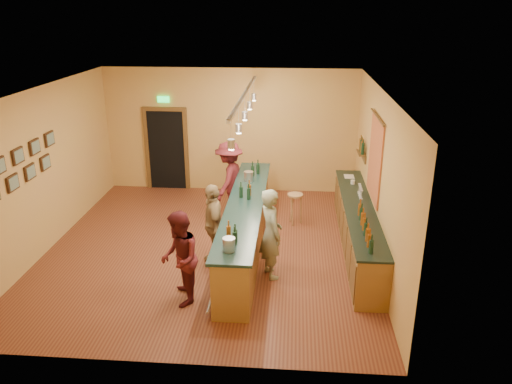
# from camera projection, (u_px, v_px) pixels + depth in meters

# --- Properties ---
(floor) EXTENTS (7.00, 7.00, 0.00)m
(floor) POSITION_uv_depth(u_px,v_px,m) (210.00, 248.00, 10.18)
(floor) COLOR #5B291A
(floor) RESTS_ON ground
(ceiling) EXTENTS (6.50, 7.00, 0.02)m
(ceiling) POSITION_uv_depth(u_px,v_px,m) (204.00, 90.00, 9.05)
(ceiling) COLOR silver
(ceiling) RESTS_ON wall_back
(wall_back) EXTENTS (6.50, 0.02, 3.20)m
(wall_back) POSITION_uv_depth(u_px,v_px,m) (230.00, 131.00, 12.88)
(wall_back) COLOR gold
(wall_back) RESTS_ON floor
(wall_front) EXTENTS (6.50, 0.02, 3.20)m
(wall_front) POSITION_uv_depth(u_px,v_px,m) (161.00, 261.00, 6.35)
(wall_front) COLOR gold
(wall_front) RESTS_ON floor
(wall_left) EXTENTS (0.02, 7.00, 3.20)m
(wall_left) POSITION_uv_depth(u_px,v_px,m) (45.00, 170.00, 9.85)
(wall_left) COLOR gold
(wall_left) RESTS_ON floor
(wall_right) EXTENTS (0.02, 7.00, 3.20)m
(wall_right) POSITION_uv_depth(u_px,v_px,m) (378.00, 178.00, 9.37)
(wall_right) COLOR gold
(wall_right) RESTS_ON floor
(doorway) EXTENTS (1.15, 0.09, 2.48)m
(doorway) POSITION_uv_depth(u_px,v_px,m) (167.00, 148.00, 13.15)
(doorway) COLOR black
(doorway) RESTS_ON wall_back
(tapestry) EXTENTS (0.03, 1.40, 1.60)m
(tapestry) POSITION_uv_depth(u_px,v_px,m) (375.00, 159.00, 9.66)
(tapestry) COLOR maroon
(tapestry) RESTS_ON wall_right
(bottle_shelf) EXTENTS (0.17, 0.55, 0.54)m
(bottle_shelf) POSITION_uv_depth(u_px,v_px,m) (362.00, 148.00, 11.13)
(bottle_shelf) COLOR #503218
(bottle_shelf) RESTS_ON wall_right
(picture_grid) EXTENTS (0.06, 2.20, 0.70)m
(picture_grid) POSITION_uv_depth(u_px,v_px,m) (25.00, 164.00, 9.03)
(picture_grid) COLOR #382111
(picture_grid) RESTS_ON wall_left
(back_counter) EXTENTS (0.60, 4.55, 1.27)m
(back_counter) POSITION_uv_depth(u_px,v_px,m) (358.00, 228.00, 9.95)
(back_counter) COLOR brown
(back_counter) RESTS_ON floor
(tasting_bar) EXTENTS (0.73, 5.10, 1.38)m
(tasting_bar) POSITION_uv_depth(u_px,v_px,m) (246.00, 222.00, 9.91)
(tasting_bar) COLOR brown
(tasting_bar) RESTS_ON floor
(pendant_track) EXTENTS (0.11, 4.60, 0.50)m
(pendant_track) POSITION_uv_depth(u_px,v_px,m) (245.00, 103.00, 9.07)
(pendant_track) COLOR silver
(pendant_track) RESTS_ON ceiling
(bartender) EXTENTS (0.61, 0.72, 1.68)m
(bartender) POSITION_uv_depth(u_px,v_px,m) (271.00, 233.00, 8.87)
(bartender) COLOR gray
(bartender) RESTS_ON floor
(customer_a) EXTENTS (0.77, 0.89, 1.60)m
(customer_a) POSITION_uv_depth(u_px,v_px,m) (180.00, 259.00, 8.08)
(customer_a) COLOR #59191E
(customer_a) RESTS_ON floor
(customer_b) EXTENTS (0.61, 1.00, 1.60)m
(customer_b) POSITION_uv_depth(u_px,v_px,m) (213.00, 225.00, 9.33)
(customer_b) COLOR #997A51
(customer_b) RESTS_ON floor
(customer_c) EXTENTS (0.90, 1.27, 1.78)m
(customer_c) POSITION_uv_depth(u_px,v_px,m) (229.00, 179.00, 11.48)
(customer_c) COLOR #59191E
(customer_c) RESTS_ON floor
(bar_stool) EXTENTS (0.35, 0.35, 0.71)m
(bar_stool) POSITION_uv_depth(u_px,v_px,m) (295.00, 200.00, 11.13)
(bar_stool) COLOR #966B44
(bar_stool) RESTS_ON floor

